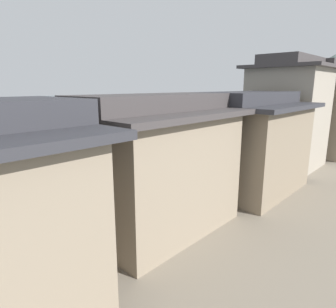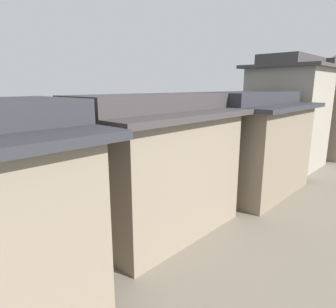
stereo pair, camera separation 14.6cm
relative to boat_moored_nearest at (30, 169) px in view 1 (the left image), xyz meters
name	(u,v)px [view 1 (the left image)]	position (x,y,z in m)	size (l,w,h in m)	color
boat_moored_nearest	(30,169)	(0.00, 0.00, 0.00)	(5.72, 1.27, 0.36)	brown
boat_moored_second	(209,161)	(10.02, 12.23, 0.11)	(0.86, 5.59, 0.68)	brown
boat_moored_third	(136,166)	(6.18, 6.57, 0.10)	(3.68, 2.42, 0.61)	#423328
boat_moored_far	(283,130)	(6.94, 37.44, 0.04)	(1.83, 3.85, 0.47)	brown
house_waterfront_second	(156,164)	(15.85, -0.59, 3.48)	(6.01, 7.67, 6.14)	gray
house_waterfront_tall	(246,142)	(16.30, 7.09, 3.47)	(6.90, 7.87, 6.14)	#7F705B
house_waterfront_narrow	(287,113)	(16.02, 14.36, 4.79)	(6.35, 6.30, 8.74)	gray
house_waterfront_far	(320,109)	(16.38, 21.96, 4.77)	(7.06, 8.34, 8.74)	gray
mooring_post_dock_mid	(167,181)	(12.56, 3.71, 0.87)	(0.20, 0.20, 0.77)	#473828
mooring_post_dock_far	(238,156)	(12.56, 13.10, 0.85)	(0.20, 0.20, 0.75)	#473828
hill_far_west	(332,82)	(-0.05, 91.73, 8.06)	(52.57, 52.57, 16.35)	#4C5B56
hill_far_centre	(336,88)	(-7.42, 127.60, 6.31)	(56.95, 56.95, 12.84)	#5B6B5B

